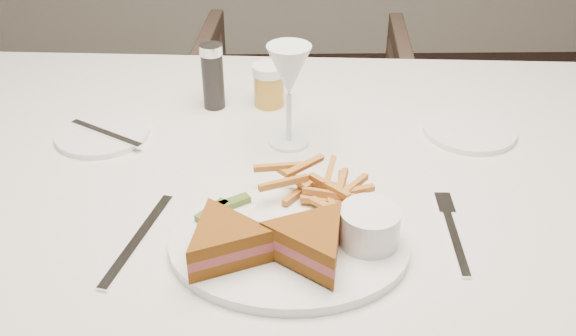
% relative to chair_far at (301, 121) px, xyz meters
% --- Properties ---
extents(chair_far, '(0.69, 0.65, 0.67)m').
position_rel_chair_far_xyz_m(chair_far, '(0.00, 0.00, 0.00)').
color(chair_far, '#4C392E').
rests_on(chair_far, ground).
extents(table_setting, '(0.80, 0.61, 0.18)m').
position_rel_chair_far_xyz_m(table_setting, '(-0.06, -1.01, 0.45)').
color(table_setting, white).
rests_on(table_setting, table).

